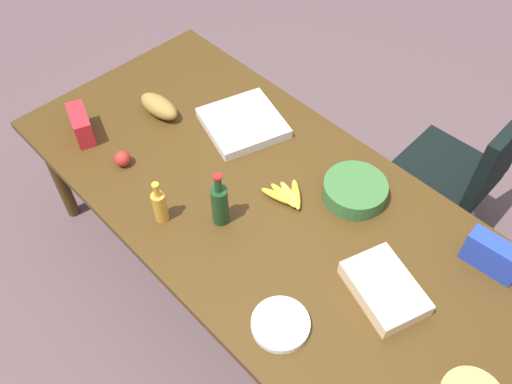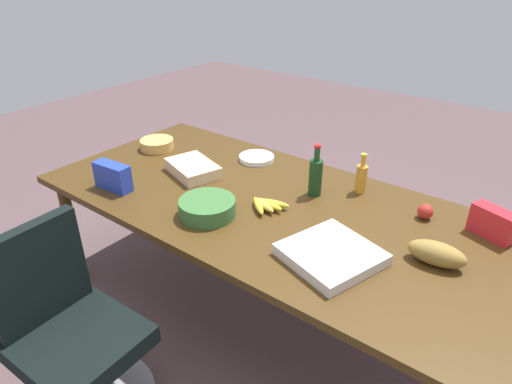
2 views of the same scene
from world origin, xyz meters
The scene contains 15 objects.
ground_plane centered at (0.00, 0.00, 0.00)m, with size 10.00×10.00×0.00m, color brown.
conference_table centered at (0.00, 0.00, 0.69)m, with size 2.60×1.17×0.75m.
office_chair centered at (-0.36, -1.02, 0.35)m, with size 0.56×0.56×0.92m.
pizza_box centered at (0.46, -0.24, 0.77)m, with size 0.36×0.36×0.05m, color silver.
sheet_cake centered at (-0.59, 0.00, 0.78)m, with size 0.32×0.22×0.07m, color beige.
apple_red centered at (0.66, 0.33, 0.78)m, with size 0.08×0.08×0.08m, color #AE2720.
banana_bunch centered at (-0.01, -0.07, 0.77)m, with size 0.21×0.17×0.04m.
chip_bag_blue centered at (-0.81, -0.40, 0.82)m, with size 0.22×0.08×0.15m, color #233EB8.
chip_bag_red centered at (0.96, 0.36, 0.82)m, with size 0.20×0.08×0.14m, color red.
chip_bowl centered at (-1.06, 0.13, 0.78)m, with size 0.22×0.22×0.06m, color #DEA853.
salad_bowl centered at (-0.21, -0.29, 0.79)m, with size 0.28×0.28×0.08m, color #366931.
paper_plate_stack centered at (-0.42, 0.39, 0.76)m, with size 0.22×0.22×0.03m, color white.
bread_loaf centered at (0.83, 0.00, 0.80)m, with size 0.24×0.11×0.10m, color olive.
dressing_bottle centered at (0.29, 0.40, 0.83)m, with size 0.08×0.08×0.22m.
wine_bottle centered at (0.11, 0.22, 0.86)m, with size 0.09×0.09×0.29m.
Camera 2 is at (1.15, -1.66, 1.91)m, focal length 31.38 mm.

